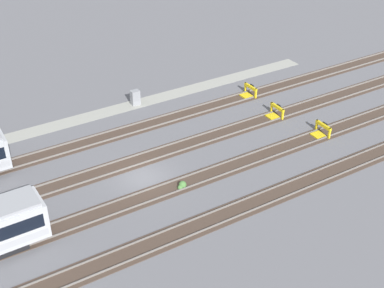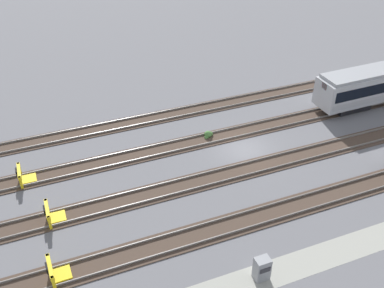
# 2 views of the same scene
# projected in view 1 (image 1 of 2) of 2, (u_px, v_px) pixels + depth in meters

# --- Properties ---
(ground_plane) EXTENTS (400.00, 400.00, 0.00)m
(ground_plane) POSITION_uv_depth(u_px,v_px,m) (144.00, 178.00, 45.33)
(ground_plane) COLOR slate
(service_walkway) EXTENTS (54.00, 2.00, 0.01)m
(service_walkway) POSITION_uv_depth(u_px,v_px,m) (89.00, 117.00, 54.24)
(service_walkway) COLOR #9E9E93
(service_walkway) RESTS_ON ground
(rail_track_nearest) EXTENTS (90.00, 2.23, 0.21)m
(rail_track_nearest) POSITION_uv_depth(u_px,v_px,m) (107.00, 137.00, 50.87)
(rail_track_nearest) COLOR #47382D
(rail_track_nearest) RESTS_ON ground
(rail_track_near_inner) EXTENTS (90.00, 2.24, 0.21)m
(rail_track_near_inner) POSITION_uv_depth(u_px,v_px,m) (130.00, 163.00, 47.16)
(rail_track_near_inner) COLOR #47382D
(rail_track_near_inner) RESTS_ON ground
(rail_track_middle) EXTENTS (90.00, 2.24, 0.21)m
(rail_track_middle) POSITION_uv_depth(u_px,v_px,m) (158.00, 193.00, 43.44)
(rail_track_middle) COLOR #47382D
(rail_track_middle) RESTS_ON ground
(rail_track_far_inner) EXTENTS (90.00, 2.23, 0.21)m
(rail_track_far_inner) POSITION_uv_depth(u_px,v_px,m) (190.00, 229.00, 39.73)
(rail_track_far_inner) COLOR #47382D
(rail_track_far_inner) RESTS_ON ground
(bumper_stop_nearest_track) EXTENTS (1.36, 2.01, 1.22)m
(bumper_stop_nearest_track) POSITION_uv_depth(u_px,v_px,m) (249.00, 92.00, 57.94)
(bumper_stop_nearest_track) COLOR yellow
(bumper_stop_nearest_track) RESTS_ON ground
(bumper_stop_near_inner_track) EXTENTS (1.35, 2.00, 1.22)m
(bumper_stop_near_inner_track) POSITION_uv_depth(u_px,v_px,m) (275.00, 112.00, 54.03)
(bumper_stop_near_inner_track) COLOR yellow
(bumper_stop_near_inner_track) RESTS_ON ground
(bumper_stop_middle_track) EXTENTS (1.35, 2.00, 1.22)m
(bumper_stop_middle_track) POSITION_uv_depth(u_px,v_px,m) (321.00, 130.00, 50.95)
(bumper_stop_middle_track) COLOR yellow
(bumper_stop_middle_track) RESTS_ON ground
(electrical_cabinet) EXTENTS (0.90, 0.73, 1.60)m
(electrical_cabinet) POSITION_uv_depth(u_px,v_px,m) (135.00, 98.00, 56.12)
(electrical_cabinet) COLOR gray
(electrical_cabinet) RESTS_ON ground
(weed_clump) EXTENTS (0.92, 0.70, 0.64)m
(weed_clump) POSITION_uv_depth(u_px,v_px,m) (182.00, 185.00, 43.99)
(weed_clump) COLOR #4C7F3D
(weed_clump) RESTS_ON ground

